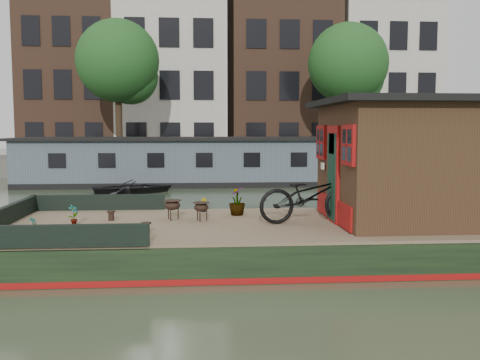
{
  "coord_description": "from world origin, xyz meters",
  "views": [
    {
      "loc": [
        -2.2,
        -10.3,
        2.48
      ],
      "look_at": [
        -1.38,
        0.5,
        1.45
      ],
      "focal_mm": 40.0,
      "sensor_mm": 36.0,
      "label": 1
    }
  ],
  "objects": [
    {
      "name": "brazier_front",
      "position": [
        -2.17,
        0.28,
        0.84
      ],
      "size": [
        0.42,
        0.42,
        0.38
      ],
      "primitive_type": null,
      "rotation": [
        0.0,
        0.0,
        0.22
      ],
      "color": "black",
      "rests_on": "houseboat_deck"
    },
    {
      "name": "far_houseboat",
      "position": [
        0.0,
        14.0,
        0.97
      ],
      "size": [
        20.4,
        4.4,
        2.11
      ],
      "color": "#47525E",
      "rests_on": "ground"
    },
    {
      "name": "brazier_rear",
      "position": [
        -2.76,
        0.49,
        0.85
      ],
      "size": [
        0.41,
        0.41,
        0.4
      ],
      "primitive_type": null,
      "rotation": [
        0.0,
        0.0,
        -0.12
      ],
      "color": "black",
      "rests_on": "houseboat_deck"
    },
    {
      "name": "potted_plant_e",
      "position": [
        -5.12,
        -0.82,
        0.8
      ],
      "size": [
        0.16,
        0.19,
        0.31
      ],
      "primitive_type": "imported",
      "rotation": [
        0.0,
        0.0,
        1.21
      ],
      "color": "brown",
      "rests_on": "houseboat_deck"
    },
    {
      "name": "houseboat_deck",
      "position": [
        0.0,
        0.0,
        0.62
      ],
      "size": [
        11.8,
        3.8,
        0.05
      ],
      "primitive_type": "cube",
      "color": "#887254",
      "rests_on": "houseboat_hull"
    },
    {
      "name": "ground",
      "position": [
        0.0,
        0.0,
        0.0
      ],
      "size": [
        120.0,
        120.0,
        0.0
      ],
      "primitive_type": "plane",
      "color": "#303E27",
      "rests_on": "ground"
    },
    {
      "name": "potted_plant_a",
      "position": [
        -4.61,
        -0.0,
        0.85
      ],
      "size": [
        0.23,
        0.25,
        0.4
      ],
      "primitive_type": "imported",
      "rotation": [
        0.0,
        0.0,
        1.03
      ],
      "color": "#A04D2D",
      "rests_on": "houseboat_deck"
    },
    {
      "name": "tree_left",
      "position": [
        -6.36,
        19.07,
        5.89
      ],
      "size": [
        4.4,
        4.4,
        7.4
      ],
      "color": "#332316",
      "rests_on": "quay"
    },
    {
      "name": "bollard_port",
      "position": [
        -3.98,
        0.48,
        0.75
      ],
      "size": [
        0.17,
        0.17,
        0.2
      ],
      "primitive_type": "cylinder",
      "color": "black",
      "rests_on": "houseboat_deck"
    },
    {
      "name": "quay",
      "position": [
        0.0,
        20.5,
        0.45
      ],
      "size": [
        60.0,
        6.0,
        0.9
      ],
      "primitive_type": "cube",
      "color": "#47443F",
      "rests_on": "ground"
    },
    {
      "name": "houseboat_hull",
      "position": [
        -1.33,
        0.0,
        0.27
      ],
      "size": [
        14.01,
        4.02,
        0.6
      ],
      "color": "black",
      "rests_on": "ground"
    },
    {
      "name": "cabin",
      "position": [
        2.19,
        0.0,
        1.88
      ],
      "size": [
        4.0,
        3.5,
        2.42
      ],
      "color": "black",
      "rests_on": "houseboat_deck"
    },
    {
      "name": "potted_plant_b",
      "position": [
        -2.13,
        1.48,
        0.81
      ],
      "size": [
        0.19,
        0.21,
        0.31
      ],
      "primitive_type": "imported",
      "rotation": [
        0.0,
        0.0,
        1.95
      ],
      "color": "brown",
      "rests_on": "houseboat_deck"
    },
    {
      "name": "potted_plant_d",
      "position": [
        -1.41,
        0.96,
        0.96
      ],
      "size": [
        0.37,
        0.37,
        0.62
      ],
      "primitive_type": "imported",
      "rotation": [
        0.0,
        0.0,
        4.62
      ],
      "color": "brown",
      "rests_on": "houseboat_deck"
    },
    {
      "name": "dinghy",
      "position": [
        -4.8,
        10.75,
        0.32
      ],
      "size": [
        3.52,
        2.87,
        0.64
      ],
      "primitive_type": "imported",
      "rotation": [
        0.0,
        0.0,
        1.81
      ],
      "color": "black",
      "rests_on": "ground"
    },
    {
      "name": "tree_right",
      "position": [
        6.14,
        19.07,
        5.89
      ],
      "size": [
        4.4,
        4.4,
        7.4
      ],
      "color": "#332316",
      "rests_on": "quay"
    },
    {
      "name": "bow_bulwark",
      "position": [
        -5.07,
        0.0,
        0.82
      ],
      "size": [
        3.0,
        4.0,
        0.35
      ],
      "color": "black",
      "rests_on": "houseboat_deck"
    },
    {
      "name": "bollard_stbd",
      "position": [
        -3.14,
        -0.93,
        0.75
      ],
      "size": [
        0.17,
        0.17,
        0.2
      ],
      "primitive_type": "cylinder",
      "color": "black",
      "rests_on": "houseboat_deck"
    },
    {
      "name": "bicycle",
      "position": [
        -0.06,
        -0.05,
        1.18
      ],
      "size": [
        2.12,
        1.04,
        1.07
      ],
      "primitive_type": "imported",
      "rotation": [
        0.0,
        0.0,
        1.74
      ],
      "color": "black",
      "rests_on": "houseboat_deck"
    },
    {
      "name": "townhouse_row",
      "position": [
        0.15,
        27.5,
        7.9
      ],
      "size": [
        27.25,
        8.0,
        16.5
      ],
      "color": "brown",
      "rests_on": "ground"
    }
  ]
}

